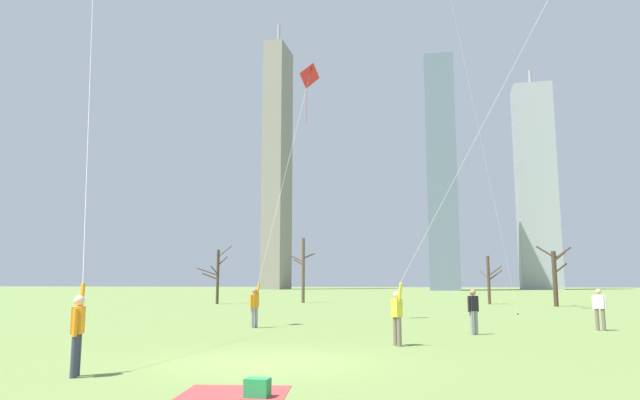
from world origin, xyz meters
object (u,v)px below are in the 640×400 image
Objects in this scene: bare_tree_left_of_center at (217,275)px; bare_tree_center at (489,279)px; distant_kite_low_near_trees_blue at (451,0)px; picnic_spot at (248,390)px; kite_flyer_foreground_right_purple at (81,241)px; bystander_strolling_midfield at (473,309)px; bare_tree_leftmost at (303,269)px; kite_flyer_midfield_center_green at (457,197)px; kite_flyer_midfield_left_red at (268,247)px; bare_tree_rightmost at (555,274)px; bystander_far_off_by_trees at (599,307)px.

bare_tree_center is at bearing 11.12° from bare_tree_left_of_center.
picnic_spot is at bearing -98.59° from distant_kite_low_near_trees_blue.
distant_kite_low_near_trees_blue is (8.94, 25.58, 17.97)m from kite_flyer_foreground_right_purple.
bystander_strolling_midfield is 32.75m from bare_tree_leftmost.
kite_flyer_foreground_right_purple is at bearing -71.84° from bare_tree_left_of_center.
distant_kite_low_near_trees_blue is (-0.05, 15.36, 19.88)m from bystander_strolling_midfield.
bystander_strolling_midfield is 0.81× the size of picnic_spot.
bare_tree_left_of_center is (-19.95, 30.48, -1.72)m from kite_flyer_midfield_center_green.
kite_flyer_midfield_left_red reaches higher than bystander_strolling_midfield.
bare_tree_rightmost is at bearing -9.58° from bare_tree_leftmost.
kite_flyer_foreground_right_purple is 4.31× the size of bare_tree_center.
bystander_strolling_midfield is 0.27× the size of bare_tree_leftmost.
picnic_spot is (4.77, -1.99, -2.73)m from kite_flyer_foreground_right_purple.
bystander_strolling_midfield is (0.56, 5.57, -3.33)m from kite_flyer_midfield_center_green.
kite_flyer_midfield_left_red reaches higher than bare_tree_left_of_center.
bystander_far_off_by_trees is at bearing 43.26° from kite_flyer_foreground_right_purple.
bystander_far_off_by_trees is at bearing -40.90° from bare_tree_left_of_center.
kite_flyer_foreground_right_purple is at bearing -151.16° from kite_flyer_midfield_center_green.
bare_tree_leftmost is (-16.55, 0.10, 0.89)m from bare_tree_center.
kite_flyer_midfield_center_green reaches higher than bare_tree_left_of_center.
picnic_spot is at bearing -73.37° from kite_flyer_midfield_left_red.
bare_tree_leftmost is (-9.73, 41.76, 2.98)m from picnic_spot.
distant_kite_low_near_trees_blue is (-4.97, 12.49, 19.88)m from bystander_far_off_by_trees.
bystander_strolling_midfield is at bearing 48.65° from kite_flyer_foreground_right_purple.
distant_kite_low_near_trees_blue is at bearing 88.62° from kite_flyer_midfield_center_green.
bare_tree_center is (2.66, 14.09, -18.61)m from distant_kite_low_near_trees_blue.
kite_flyer_midfield_center_green is at bearing -95.72° from bystander_strolling_midfield.
kite_flyer_midfield_left_red is 6.49× the size of picnic_spot.
kite_flyer_midfield_left_red is 29.56m from bare_tree_center.
bare_tree_left_of_center reaches higher than bystander_strolling_midfield.
kite_flyer_midfield_center_green reaches higher than bystander_far_off_by_trees.
bare_tree_rightmost is (16.36, 36.17, -0.30)m from kite_flyer_foreground_right_purple.
bare_tree_rightmost is at bearing -36.28° from bare_tree_center.
distant_kite_low_near_trees_blue is at bearing -45.60° from bare_tree_leftmost.
kite_flyer_foreground_right_purple is 32.51m from distant_kite_low_near_trees_blue.
picnic_spot is at bearing -109.07° from bystander_strolling_midfield.
kite_flyer_midfield_center_green is at bearing -122.97° from bystander_far_off_by_trees.
bare_tree_center is at bearing 84.94° from bystander_strolling_midfield.
bare_tree_rightmost is at bearing 65.66° from kite_flyer_foreground_right_purple.
kite_flyer_midfield_center_green is 6.51m from bystander_strolling_midfield.
bare_tree_leftmost is (-13.94, 29.55, 2.16)m from bystander_strolling_midfield.
kite_flyer_midfield_center_green is 4.00× the size of bare_tree_left_of_center.
kite_flyer_foreground_right_purple is 10.93× the size of bystander_strolling_midfield.
kite_flyer_foreground_right_purple is at bearing 157.34° from picnic_spot.
bare_tree_rightmost reaches higher than bystander_strolling_midfield.
distant_kite_low_near_trees_blue is 4.62× the size of bare_tree_left_of_center.
bare_tree_rightmost is at bearing 74.14° from bystander_strolling_midfield.
picnic_spot is at bearing -22.66° from kite_flyer_foreground_right_purple.
bystander_far_off_by_trees reaches higher than picnic_spot.
bare_tree_left_of_center is at bearing 123.21° from kite_flyer_midfield_center_green.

